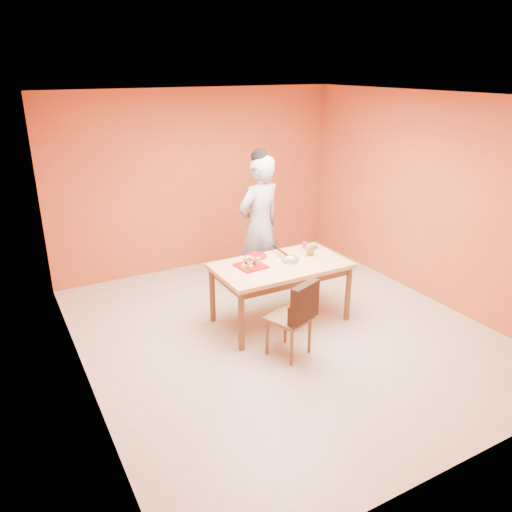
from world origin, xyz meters
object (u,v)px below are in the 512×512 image
checker_tin (314,247)px  egg_ornament (310,249)px  pastry_platter (251,266)px  sponge_cake (290,260)px  magenta_glass (305,245)px  dining_chair (290,317)px  red_dinner_plate (256,256)px  person (259,226)px  dining_table (281,271)px

checker_tin → egg_ornament: bearing=-135.5°
pastry_platter → sponge_cake: sponge_cake is taller
magenta_glass → pastry_platter: bearing=-166.8°
dining_chair → sponge_cake: (0.44, 0.71, 0.33)m
red_dinner_plate → checker_tin: (0.81, -0.08, 0.01)m
person → magenta_glass: 0.70m
sponge_cake → checker_tin: sponge_cake is taller
dining_table → egg_ornament: bearing=8.4°
pastry_platter → red_dinner_plate: 0.33m
dining_chair → checker_tin: size_ratio=8.77×
sponge_cake → egg_ornament: bearing=13.9°
red_dinner_plate → egg_ornament: (0.61, -0.28, 0.07)m
dining_chair → sponge_cake: 0.89m
dining_table → dining_chair: (-0.32, -0.72, -0.20)m
red_dinner_plate → egg_ornament: size_ratio=1.77×
pastry_platter → sponge_cake: (0.48, -0.11, 0.03)m
dining_chair → checker_tin: bearing=24.1°
dining_chair → egg_ornament: size_ratio=5.78×
person → red_dinner_plate: person is taller
dining_chair → pastry_platter: 0.87m
red_dinner_plate → checker_tin: bearing=-5.9°
red_dinner_plate → egg_ornament: bearing=-24.5°
dining_table → checker_tin: (0.67, 0.27, 0.11)m
egg_ornament → magenta_glass: egg_ornament is taller
dining_table → person: person is taller
dining_table → dining_chair: size_ratio=1.78×
red_dinner_plate → magenta_glass: magenta_glass is taller
egg_ornament → dining_chair: bearing=-133.0°
person → pastry_platter: 0.99m
dining_chair → pastry_platter: bearing=71.7°
dining_chair → pastry_platter: dining_chair is taller
dining_chair → magenta_glass: dining_chair is taller
dining_chair → person: (0.52, 1.61, 0.49)m
pastry_platter → egg_ornament: bearing=-1.6°
dining_chair → checker_tin: 1.43m
dining_table → magenta_glass: (0.55, 0.30, 0.14)m
dining_table → magenta_glass: bearing=29.1°
red_dinner_plate → checker_tin: size_ratio=2.69×
dining_chair → checker_tin: dining_chair is taller
dining_table → red_dinner_plate: 0.39m
egg_ornament → checker_tin: (0.20, 0.20, -0.06)m
red_dinner_plate → sponge_cake: size_ratio=1.27×
pastry_platter → red_dinner_plate: bearing=50.4°
person → checker_tin: 0.80m
sponge_cake → magenta_glass: size_ratio=2.38×
dining_chair → pastry_platter: size_ratio=2.81×
person → dining_table: bearing=63.3°
checker_tin → magenta_glass: bearing=161.9°
sponge_cake → magenta_glass: (0.43, 0.32, 0.01)m
pastry_platter → checker_tin: (1.03, 0.17, 0.01)m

